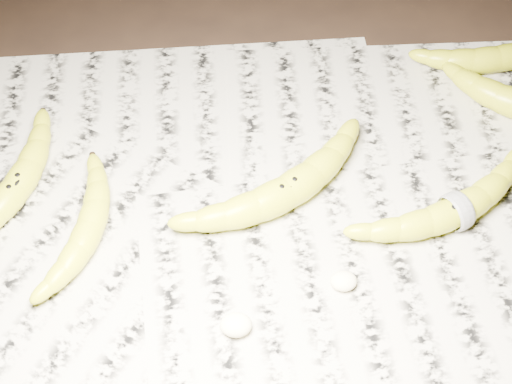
{
  "coord_description": "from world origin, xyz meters",
  "views": [
    {
      "loc": [
        -0.02,
        -0.42,
        0.66
      ],
      "look_at": [
        -0.01,
        0.04,
        0.05
      ],
      "focal_mm": 50.0,
      "sensor_mm": 36.0,
      "label": 1
    }
  ],
  "objects_px": {
    "banana_taped": "(457,209)",
    "banana_left_b": "(89,226)",
    "banana_center": "(287,190)",
    "banana_upper_a": "(497,57)",
    "banana_left_a": "(14,187)"
  },
  "relations": [
    {
      "from": "banana_taped",
      "to": "banana_left_b",
      "type": "bearing_deg",
      "value": 154.72
    },
    {
      "from": "banana_center",
      "to": "banana_left_b",
      "type": "bearing_deg",
      "value": 157.14
    },
    {
      "from": "banana_left_b",
      "to": "banana_upper_a",
      "type": "xyz_separation_m",
      "value": [
        0.5,
        0.25,
        0.0
      ]
    },
    {
      "from": "banana_center",
      "to": "banana_taped",
      "type": "height_order",
      "value": "banana_center"
    },
    {
      "from": "banana_taped",
      "to": "banana_upper_a",
      "type": "bearing_deg",
      "value": 40.68
    },
    {
      "from": "banana_left_b",
      "to": "banana_center",
      "type": "bearing_deg",
      "value": -67.44
    },
    {
      "from": "banana_left_a",
      "to": "banana_upper_a",
      "type": "height_order",
      "value": "same"
    },
    {
      "from": "banana_left_a",
      "to": "banana_center",
      "type": "relative_size",
      "value": 0.89
    },
    {
      "from": "banana_left_a",
      "to": "banana_left_b",
      "type": "relative_size",
      "value": 1.2
    },
    {
      "from": "banana_taped",
      "to": "banana_upper_a",
      "type": "distance_m",
      "value": 0.26
    },
    {
      "from": "banana_left_a",
      "to": "banana_left_b",
      "type": "distance_m",
      "value": 0.1
    },
    {
      "from": "banana_taped",
      "to": "banana_upper_a",
      "type": "height_order",
      "value": "same"
    },
    {
      "from": "banana_left_b",
      "to": "banana_upper_a",
      "type": "height_order",
      "value": "banana_upper_a"
    },
    {
      "from": "banana_upper_a",
      "to": "banana_taped",
      "type": "bearing_deg",
      "value": -122.12
    },
    {
      "from": "banana_center",
      "to": "banana_upper_a",
      "type": "distance_m",
      "value": 0.36
    }
  ]
}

